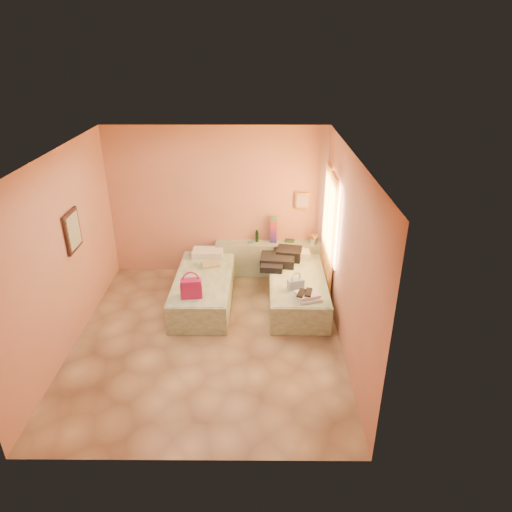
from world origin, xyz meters
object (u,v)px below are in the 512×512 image
at_px(flower_vase, 313,238).
at_px(magenta_handbag, 191,288).
at_px(headboard_ledge, 270,258).
at_px(green_book, 289,241).
at_px(bed_right, 297,289).
at_px(bed_left, 204,289).
at_px(blue_handbag, 296,284).
at_px(towel_stack, 309,296).
at_px(water_bottle, 257,236).

xyz_separation_m(flower_vase, magenta_handbag, (-2.07, -1.70, -0.12)).
relative_size(headboard_ledge, green_book, 11.73).
bearing_deg(bed_right, green_book, 94.54).
bearing_deg(flower_vase, magenta_handbag, -140.64).
relative_size(bed_left, blue_handbag, 7.74).
xyz_separation_m(headboard_ledge, towel_stack, (0.56, -1.79, 0.23)).
bearing_deg(green_book, headboard_ledge, -156.52).
height_order(headboard_ledge, flower_vase, flower_vase).
bearing_deg(magenta_handbag, flower_vase, 32.06).
bearing_deg(water_bottle, blue_handbag, -67.73).
bearing_deg(flower_vase, headboard_ledge, 178.63).
bearing_deg(flower_vase, water_bottle, 175.28).
xyz_separation_m(green_book, towel_stack, (0.19, -1.86, -0.11)).
relative_size(bed_right, water_bottle, 9.03).
bearing_deg(towel_stack, green_book, 95.76).
bearing_deg(headboard_ledge, blue_handbag, -75.32).
xyz_separation_m(bed_right, blue_handbag, (-0.07, -0.42, 0.33)).
bearing_deg(towel_stack, blue_handbag, 118.88).
bearing_deg(towel_stack, magenta_handbag, 177.69).
distance_m(bed_left, blue_handbag, 1.63).
bearing_deg(flower_vase, bed_right, -109.48).
relative_size(flower_vase, blue_handbag, 0.93).
distance_m(flower_vase, blue_handbag, 1.52).
xyz_separation_m(water_bottle, towel_stack, (0.81, -1.86, -0.21)).
relative_size(flower_vase, magenta_handbag, 0.73).
distance_m(bed_right, flower_vase, 1.21).
bearing_deg(blue_handbag, green_book, 71.09).
relative_size(headboard_ledge, magenta_handbag, 6.20).
xyz_separation_m(bed_left, bed_right, (1.60, 0.00, 0.00)).
distance_m(green_book, blue_handbag, 1.54).
distance_m(blue_handbag, towel_stack, 0.37).
distance_m(flower_vase, towel_stack, 1.80).
height_order(bed_left, bed_right, same).
distance_m(headboard_ledge, magenta_handbag, 2.15).
bearing_deg(water_bottle, flower_vase, -4.72).
bearing_deg(bed_left, green_book, 36.89).
distance_m(water_bottle, blue_handbag, 1.67).
relative_size(bed_right, towel_stack, 5.71).
xyz_separation_m(bed_right, water_bottle, (-0.70, 1.12, 0.51)).
distance_m(bed_right, towel_stack, 0.81).
bearing_deg(magenta_handbag, green_book, 40.36).
distance_m(bed_left, green_book, 1.94).
bearing_deg(blue_handbag, water_bottle, 92.97).
xyz_separation_m(water_bottle, flower_vase, (1.06, -0.09, 0.01)).
distance_m(bed_left, water_bottle, 1.53).
height_order(flower_vase, towel_stack, flower_vase).
relative_size(bed_left, flower_vase, 8.32).
bearing_deg(headboard_ledge, bed_right, -66.77).
distance_m(magenta_handbag, towel_stack, 1.82).
relative_size(green_book, towel_stack, 0.50).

